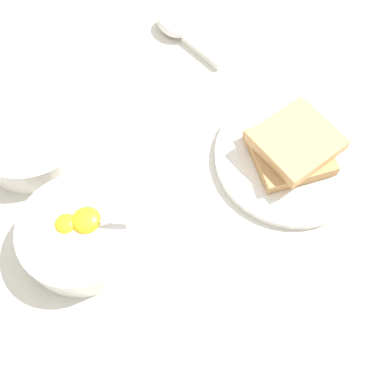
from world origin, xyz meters
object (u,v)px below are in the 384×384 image
Objects in this scene: toast_plate at (291,157)px; toast_sandwich at (293,147)px; soup_spoon at (178,29)px; congee_bowl at (33,135)px; egg_bowl at (80,233)px.

toast_plate is 1.48× the size of toast_sandwich.
toast_plate is at bearing 50.82° from soup_spoon.
congee_bowl is (0.09, -0.37, -0.01)m from toast_sandwich.
egg_bowl is at bearing -0.94° from soup_spoon.
toast_plate is 1.34× the size of congee_bowl.
congee_bowl is (0.09, -0.37, 0.02)m from toast_plate.
toast_plate is 0.30m from soup_spoon.
toast_sandwich reaches higher than congee_bowl.
toast_sandwich is 0.90× the size of congee_bowl.
egg_bowl is 0.32m from toast_plate.
congee_bowl is (0.28, -0.13, 0.01)m from soup_spoon.
toast_plate is (-0.21, 0.24, -0.02)m from egg_bowl.
congee_bowl is at bearing -25.82° from soup_spoon.
egg_bowl reaches higher than congee_bowl.
egg_bowl is 1.07× the size of soup_spoon.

